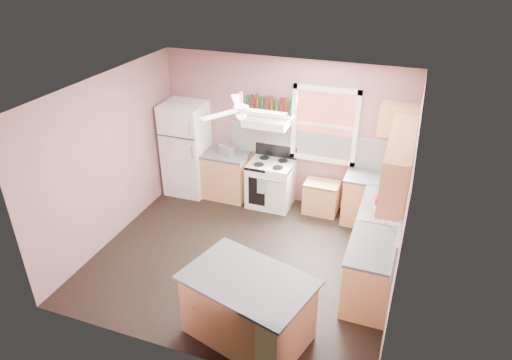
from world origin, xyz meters
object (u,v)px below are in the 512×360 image
(stove, at_px, (271,184))
(cart, at_px, (321,198))
(toaster, at_px, (227,149))
(island, at_px, (248,309))
(refrigerator, at_px, (187,148))

(stove, bearing_deg, cart, 2.70)
(cart, bearing_deg, toaster, -179.75)
(toaster, height_order, stove, toaster)
(toaster, relative_size, cart, 0.46)
(toaster, xyz_separation_m, island, (1.63, -3.18, -0.56))
(cart, height_order, island, island)
(island, bearing_deg, stove, 119.07)
(stove, bearing_deg, island, -76.40)
(stove, xyz_separation_m, island, (0.76, -3.14, 0.00))
(refrigerator, bearing_deg, toaster, 3.44)
(toaster, relative_size, island, 0.20)
(toaster, height_order, cart, toaster)
(island, bearing_deg, refrigerator, 143.71)
(island, bearing_deg, toaster, 132.70)
(refrigerator, height_order, stove, refrigerator)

